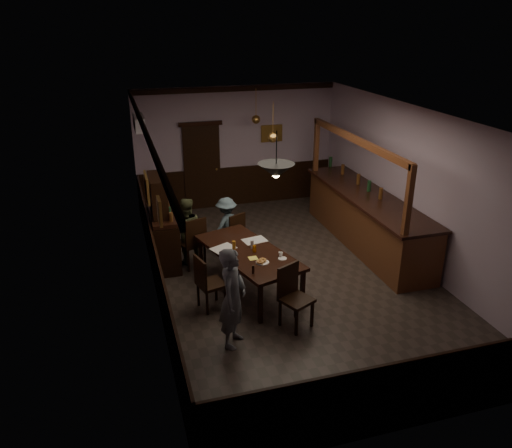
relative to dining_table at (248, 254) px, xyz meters
name	(u,v)px	position (x,y,z in m)	size (l,w,h in m)	color
room	(292,200)	(0.89, 0.29, 0.81)	(5.01, 8.01, 3.01)	#2D2621
dining_table	(248,254)	(0.00, 0.00, 0.00)	(1.59, 2.39, 0.75)	black
chair_far_left	(193,241)	(-0.79, 1.08, -0.12)	(0.58, 0.58, 1.04)	black
chair_far_right	(234,233)	(0.08, 1.35, -0.18)	(0.54, 0.54, 0.93)	black
chair_near	(293,293)	(0.37, -1.27, -0.13)	(0.58, 0.58, 1.01)	black
chair_side	(207,281)	(-0.83, -0.46, -0.16)	(0.51, 0.51, 0.96)	black
person_standing	(233,298)	(-0.65, -1.50, 0.09)	(0.57, 0.37, 1.56)	slate
person_seated_left	(186,231)	(-0.88, 1.36, -0.02)	(0.65, 0.51, 1.34)	#495030
person_seated_right	(226,225)	(-0.01, 1.61, -0.10)	(0.75, 0.43, 1.17)	slate
newspaper_left	(223,248)	(-0.40, 0.21, 0.07)	(0.42, 0.30, 0.01)	silver
newspaper_right	(255,240)	(0.22, 0.37, 0.07)	(0.42, 0.30, 0.01)	silver
napkin	(253,258)	(0.00, -0.31, 0.07)	(0.15, 0.15, 0.00)	#F9EC5B
saucer	(282,258)	(0.47, -0.46, 0.07)	(0.15, 0.15, 0.01)	white
coffee_cup	(281,254)	(0.47, -0.39, 0.11)	(0.08, 0.08, 0.07)	white
pastry_plate	(262,262)	(0.10, -0.51, 0.07)	(0.22, 0.22, 0.01)	white
pastry_ring_a	(260,262)	(0.06, -0.53, 0.10)	(0.13, 0.13, 0.04)	#C68C47
pastry_ring_b	(263,260)	(0.12, -0.48, 0.10)	(0.13, 0.13, 0.04)	#C68C47
soda_can	(254,249)	(0.09, -0.07, 0.12)	(0.07, 0.07, 0.12)	orange
beer_glass	(234,246)	(-0.25, 0.03, 0.16)	(0.06, 0.06, 0.20)	#BF721E
water_glass	(252,244)	(0.10, 0.09, 0.14)	(0.06, 0.06, 0.15)	silver
pepper_mill	(253,269)	(-0.14, -0.82, 0.13)	(0.04, 0.04, 0.14)	black
sideboard	(162,229)	(-1.32, 1.46, 0.03)	(0.48, 1.35, 1.78)	black
bar_counter	(366,218)	(2.88, 1.11, -0.09)	(0.98, 4.20, 2.35)	#502715
door_back	(202,168)	(-0.01, 4.24, 0.36)	(0.90, 0.06, 2.10)	black
ac_unit	(139,123)	(-1.49, 3.19, 1.76)	(0.20, 0.85, 0.30)	white
picture_left_small	(160,211)	(-1.57, -1.31, 1.46)	(0.04, 0.28, 0.36)	olive
picture_left_large	(147,188)	(-1.57, 1.09, 1.01)	(0.04, 0.62, 0.48)	olive
picture_back	(272,133)	(1.79, 4.25, 1.11)	(0.55, 0.04, 0.42)	olive
pendant_iron	(276,171)	(0.23, -0.77, 1.71)	(0.56, 0.56, 0.71)	black
pendant_brass_mid	(273,138)	(0.99, 1.72, 1.61)	(0.20, 0.20, 0.81)	#BF8C3F
pendant_brass_far	(256,120)	(1.19, 3.59, 1.61)	(0.20, 0.20, 0.81)	#BF8C3F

